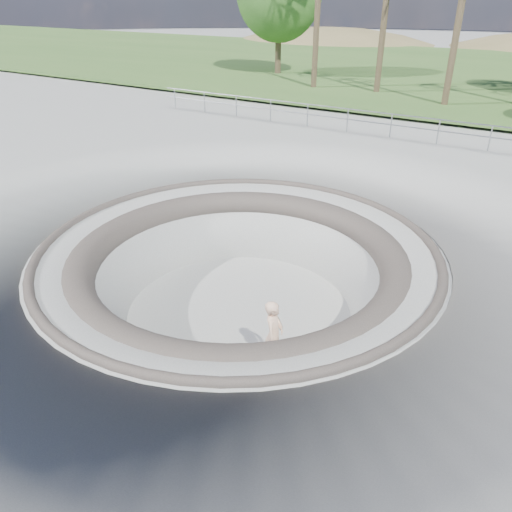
% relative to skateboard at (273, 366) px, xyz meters
% --- Properties ---
extents(ground, '(180.00, 180.00, 0.00)m').
position_rel_skateboard_xyz_m(ground, '(-1.99, 1.62, 1.84)').
color(ground, '#A7A7A1').
rests_on(ground, ground).
extents(skate_bowl, '(14.00, 14.00, 4.10)m').
position_rel_skateboard_xyz_m(skate_bowl, '(-1.99, 1.62, 0.01)').
color(skate_bowl, '#A7A7A1').
rests_on(skate_bowl, ground).
extents(grass_strip, '(180.00, 36.00, 0.12)m').
position_rel_skateboard_xyz_m(grass_strip, '(-1.99, 35.62, 2.06)').
color(grass_strip, '#365923').
rests_on(grass_strip, ground).
extents(safety_railing, '(25.00, 0.06, 1.03)m').
position_rel_skateboard_xyz_m(safety_railing, '(-1.99, 13.62, 2.53)').
color(safety_railing, gray).
rests_on(safety_railing, ground).
extents(skateboard, '(0.78, 0.42, 0.08)m').
position_rel_skateboard_xyz_m(skateboard, '(0.00, 0.00, 0.00)').
color(skateboard, olive).
rests_on(skateboard, ground).
extents(skater, '(0.55, 0.71, 1.72)m').
position_rel_skateboard_xyz_m(skater, '(-0.00, -0.00, 0.88)').
color(skater, beige).
rests_on(skater, skateboard).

